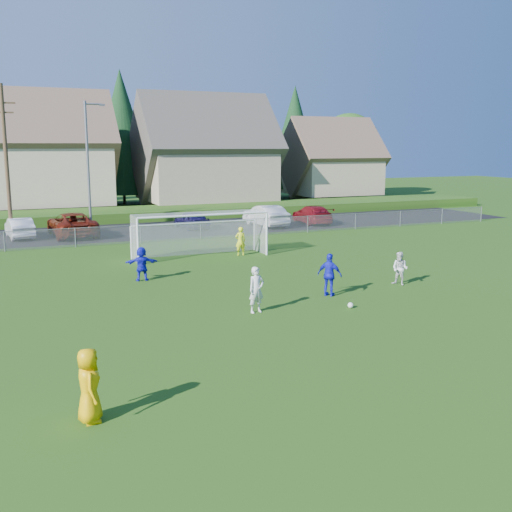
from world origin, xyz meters
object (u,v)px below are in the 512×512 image
object	(u,v)px
player_white_a	(256,290)
player_blue_b	(142,264)
car_c	(72,224)
soccer_ball	(350,305)
car_e	(192,220)
car_g	(312,214)
player_white_b	(400,269)
car_b	(20,228)
car_f	(266,216)
soccer_goal	(199,228)
player_blue_a	(330,275)
goalkeeper	(240,241)
referee	(89,385)

from	to	relation	value
player_white_a	player_blue_b	distance (m)	7.49
player_white_a	car_c	distance (m)	22.74
soccer_ball	car_e	world-z (taller)	car_e
soccer_ball	car_c	world-z (taller)	car_c
car_e	car_g	bearing A→B (deg)	170.08
car_c	car_g	bearing A→B (deg)	175.17
car_e	soccer_ball	bearing A→B (deg)	82.19
soccer_ball	player_white_b	size ratio (longest dim) A/B	0.15
player_white_b	player_white_a	bearing A→B (deg)	-105.76
car_g	car_b	bearing A→B (deg)	4.38
car_f	player_blue_b	bearing A→B (deg)	46.30
car_f	soccer_goal	world-z (taller)	soccer_goal
soccer_ball	player_blue_a	size ratio (longest dim) A/B	0.12
player_white_a	car_f	bearing A→B (deg)	55.28
goalkeeper	car_b	size ratio (longest dim) A/B	0.39
soccer_ball	player_blue_b	bearing A→B (deg)	128.74
goalkeeper	soccer_goal	bearing A→B (deg)	-7.20
referee	player_blue_b	distance (m)	14.36
player_blue_b	car_f	world-z (taller)	car_f
soccer_ball	car_f	size ratio (longest dim) A/B	0.05
soccer_ball	player_white_a	xyz separation A→B (m)	(-3.55, 0.86, 0.75)
car_f	player_white_b	bearing A→B (deg)	79.85
car_e	player_white_a	bearing A→B (deg)	73.30
player_blue_b	car_c	world-z (taller)	car_c
player_white_a	soccer_goal	distance (m)	11.84
car_g	car_c	bearing A→B (deg)	5.71
referee	car_b	size ratio (longest dim) A/B	0.41
goalkeeper	player_blue_a	bearing A→B (deg)	96.23
car_g	car_f	bearing A→B (deg)	7.04
player_white_b	car_e	bearing A→B (deg)	160.90
player_blue_a	player_blue_b	distance (m)	8.75
car_e	referee	bearing A→B (deg)	63.25
player_white_a	goalkeeper	world-z (taller)	player_white_a
player_white_a	car_e	xyz separation A→B (m)	(4.49, 22.74, -0.19)
referee	player_blue_b	size ratio (longest dim) A/B	1.09
goalkeeper	car_b	xyz separation A→B (m)	(-11.24, 11.78, -0.13)
car_f	car_e	bearing A→B (deg)	-10.59
car_b	car_f	world-z (taller)	car_f
player_white_b	goalkeeper	world-z (taller)	goalkeeper
soccer_ball	car_f	xyz separation A→B (m)	(6.64, 22.84, 0.70)
player_white_a	soccer_goal	world-z (taller)	soccer_goal
soccer_ball	car_b	bearing A→B (deg)	114.77
soccer_ball	player_blue_a	distance (m)	2.13
soccer_goal	goalkeeper	bearing A→B (deg)	-13.71
player_white_a	car_c	xyz separation A→B (m)	(-4.10, 22.37, -0.05)
referee	soccer_goal	xyz separation A→B (m)	(8.51, 18.47, 0.77)
car_f	soccer_goal	size ratio (longest dim) A/B	0.66
referee	player_white_b	distance (m)	16.80
player_white_a	car_e	bearing A→B (deg)	68.97
car_b	car_c	size ratio (longest dim) A/B	0.71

